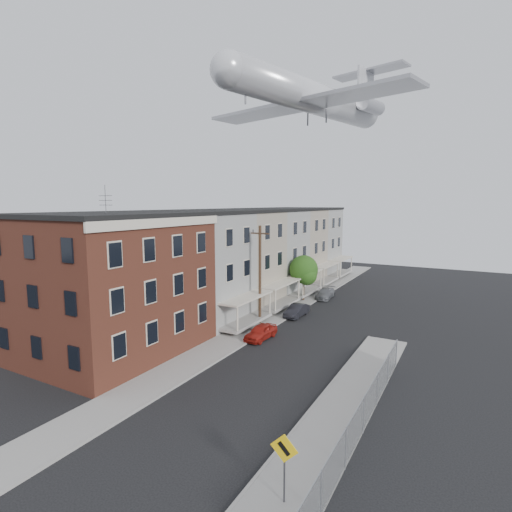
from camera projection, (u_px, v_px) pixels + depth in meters
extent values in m
plane|color=black|center=(182.00, 446.00, 18.17)|extent=(120.00, 120.00, 0.00)
cube|color=gray|center=(288.00, 308.00, 41.64)|extent=(3.00, 62.00, 0.12)
cube|color=gray|center=(339.00, 414.00, 20.75)|extent=(3.00, 26.00, 0.12)
cube|color=gray|center=(301.00, 310.00, 40.95)|extent=(0.15, 62.00, 0.14)
cube|color=gray|center=(312.00, 407.00, 21.44)|extent=(0.15, 26.00, 0.14)
cube|color=#3B1A12|center=(113.00, 285.00, 29.32)|extent=(10.00, 12.00, 10.00)
cube|color=black|center=(109.00, 215.00, 28.64)|extent=(10.30, 12.30, 0.30)
cube|color=beige|center=(164.00, 223.00, 26.27)|extent=(0.16, 12.20, 0.60)
cylinder|color=#515156|center=(105.00, 200.00, 25.81)|extent=(0.04, 0.04, 2.00)
cube|color=slate|center=(193.00, 267.00, 37.57)|extent=(10.00, 7.00, 10.00)
cube|color=black|center=(191.00, 212.00, 36.89)|extent=(10.25, 7.00, 0.30)
cube|color=gray|center=(247.00, 322.00, 35.35)|extent=(1.80, 6.40, 0.25)
cube|color=beige|center=(247.00, 297.00, 35.05)|extent=(1.90, 6.50, 0.15)
cube|color=gray|center=(232.00, 258.00, 43.65)|extent=(10.00, 7.00, 10.00)
cube|color=black|center=(232.00, 211.00, 42.97)|extent=(10.25, 7.00, 0.30)
cube|color=gray|center=(281.00, 304.00, 41.43)|extent=(1.80, 6.40, 0.25)
cube|color=beige|center=(281.00, 283.00, 41.14)|extent=(1.90, 6.50, 0.15)
cube|color=slate|center=(262.00, 251.00, 49.74)|extent=(10.00, 7.00, 10.00)
cube|color=black|center=(262.00, 210.00, 49.06)|extent=(10.25, 7.00, 0.30)
cube|color=gray|center=(306.00, 291.00, 47.51)|extent=(1.80, 6.40, 0.25)
cube|color=beige|center=(306.00, 273.00, 47.22)|extent=(1.90, 6.50, 0.15)
cube|color=gray|center=(285.00, 246.00, 55.82)|extent=(10.00, 7.00, 10.00)
cube|color=black|center=(286.00, 209.00, 55.14)|extent=(10.25, 7.00, 0.30)
cube|color=gray|center=(325.00, 281.00, 53.59)|extent=(1.80, 6.40, 0.25)
cube|color=beige|center=(325.00, 265.00, 53.30)|extent=(1.90, 6.50, 0.15)
cube|color=slate|center=(304.00, 242.00, 61.90)|extent=(10.00, 7.00, 10.00)
cube|color=black|center=(305.00, 208.00, 61.22)|extent=(10.25, 7.00, 0.30)
cube|color=gray|center=(341.00, 273.00, 59.68)|extent=(1.80, 6.40, 0.25)
cube|color=beige|center=(341.00, 259.00, 59.38)|extent=(1.90, 6.50, 0.15)
cylinder|color=gray|center=(321.00, 494.00, 13.84)|extent=(0.06, 0.06, 1.90)
cylinder|color=gray|center=(346.00, 448.00, 16.45)|extent=(0.06, 0.06, 1.90)
cylinder|color=gray|center=(364.00, 415.00, 19.05)|extent=(0.06, 0.06, 1.90)
cylinder|color=gray|center=(377.00, 389.00, 21.66)|extent=(0.06, 0.06, 1.90)
cylinder|color=gray|center=(388.00, 369.00, 24.27)|extent=(0.06, 0.06, 1.90)
cylinder|color=gray|center=(396.00, 353.00, 26.87)|extent=(0.06, 0.06, 1.90)
cube|color=gray|center=(364.00, 397.00, 18.93)|extent=(0.04, 18.00, 0.04)
cube|color=gray|center=(364.00, 415.00, 19.05)|extent=(0.02, 18.00, 1.80)
cylinder|color=#515156|center=(284.00, 472.00, 14.46)|extent=(0.07, 0.07, 2.60)
cube|color=yellow|center=(284.00, 448.00, 14.30)|extent=(1.10, 0.03, 1.10)
cube|color=black|center=(284.00, 449.00, 14.28)|extent=(0.52, 0.02, 0.52)
cylinder|color=black|center=(260.00, 276.00, 35.89)|extent=(0.26, 0.26, 9.00)
cube|color=black|center=(260.00, 233.00, 35.39)|extent=(1.80, 0.12, 0.12)
cylinder|color=black|center=(253.00, 231.00, 35.69)|extent=(0.08, 0.08, 0.25)
cylinder|color=black|center=(267.00, 231.00, 35.03)|extent=(0.08, 0.08, 0.25)
cylinder|color=black|center=(303.00, 290.00, 44.92)|extent=(0.24, 0.24, 2.40)
sphere|color=#143C10|center=(304.00, 269.00, 44.60)|extent=(3.20, 3.20, 3.20)
sphere|color=#143C10|center=(307.00, 275.00, 44.18)|extent=(2.24, 2.24, 2.24)
imported|color=#A51E15|center=(261.00, 332.00, 32.34)|extent=(1.63, 3.63, 1.21)
imported|color=black|center=(297.00, 311.00, 38.79)|extent=(1.35, 3.66, 1.20)
imported|color=slate|center=(325.00, 294.00, 46.16)|extent=(1.87, 4.07, 1.15)
cylinder|color=silver|center=(312.00, 97.00, 38.40)|extent=(8.24, 21.94, 2.92)
sphere|color=silver|center=(229.00, 70.00, 30.47)|extent=(2.92, 2.92, 2.92)
cone|color=silver|center=(367.00, 116.00, 46.33)|extent=(3.51, 3.37, 2.92)
cube|color=#939399|center=(303.00, 105.00, 37.52)|extent=(22.17, 9.12, 0.32)
cylinder|color=#939399|center=(335.00, 112.00, 45.47)|extent=(2.32, 3.90, 1.46)
cylinder|color=#939399|center=(371.00, 106.00, 42.51)|extent=(2.32, 3.90, 1.46)
cube|color=silver|center=(365.00, 92.00, 45.66)|extent=(1.08, 3.42, 5.11)
cube|color=#939399|center=(370.00, 72.00, 46.00)|extent=(8.99, 4.44, 0.23)
cylinder|color=#515156|center=(245.00, 97.00, 32.00)|extent=(0.15, 0.15, 1.09)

